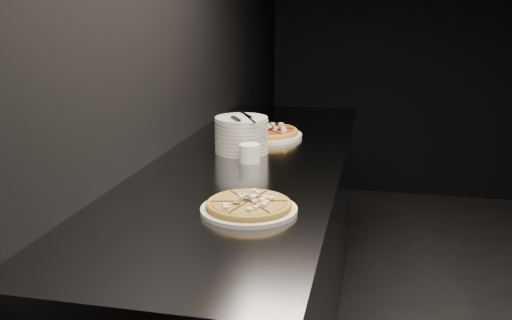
% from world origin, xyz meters
% --- Properties ---
extents(wall_left, '(0.02, 5.00, 2.80)m').
position_xyz_m(wall_left, '(-2.50, 0.00, 1.40)').
color(wall_left, black).
rests_on(wall_left, floor).
extents(counter, '(0.74, 2.44, 0.92)m').
position_xyz_m(counter, '(-2.13, 0.00, 0.46)').
color(counter, slate).
rests_on(counter, floor).
extents(pizza_mushroom, '(0.31, 0.31, 0.03)m').
position_xyz_m(pizza_mushroom, '(-2.00, -0.62, 0.94)').
color(pizza_mushroom, white).
rests_on(pizza_mushroom, counter).
extents(pizza_tomato, '(0.37, 0.37, 0.04)m').
position_xyz_m(pizza_tomato, '(-2.15, 0.38, 0.94)').
color(pizza_tomato, white).
rests_on(pizza_tomato, counter).
extents(plate_stack, '(0.22, 0.22, 0.15)m').
position_xyz_m(plate_stack, '(-2.19, 0.08, 0.99)').
color(plate_stack, white).
rests_on(plate_stack, counter).
extents(cutlery, '(0.10, 0.23, 0.01)m').
position_xyz_m(cutlery, '(-2.18, 0.06, 1.07)').
color(cutlery, '#B5B8BC').
rests_on(cutlery, plate_stack).
extents(ramekin, '(0.08, 0.08, 0.07)m').
position_xyz_m(ramekin, '(-2.12, -0.07, 0.96)').
color(ramekin, white).
rests_on(ramekin, counter).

